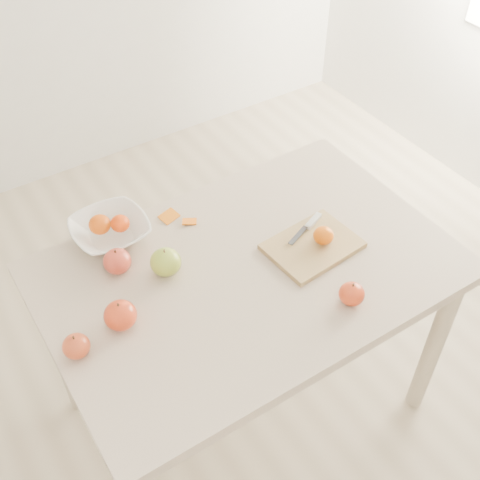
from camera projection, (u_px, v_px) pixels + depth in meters
ground at (247, 401)px, 2.29m from camera, size 3.50×3.50×0.00m
table at (249, 289)px, 1.84m from camera, size 1.20×0.80×0.75m
cutting_board at (312, 246)px, 1.82m from camera, size 0.29×0.22×0.02m
board_tangerine at (323, 235)px, 1.80m from camera, size 0.06×0.06×0.05m
fruit_bowl at (110, 231)px, 1.84m from camera, size 0.23×0.23×0.06m
bowl_tangerine_near at (100, 224)px, 1.82m from camera, size 0.07×0.07×0.06m
bowl_tangerine_far at (120, 223)px, 1.83m from camera, size 0.06×0.06×0.05m
orange_peel_a at (169, 217)px, 1.93m from camera, size 0.07×0.06×0.01m
orange_peel_b at (190, 222)px, 1.91m from camera, size 0.06×0.05×0.01m
paring_knife at (311, 223)px, 1.87m from camera, size 0.16×0.08×0.01m
apple_green at (166, 262)px, 1.73m from camera, size 0.09×0.09×0.08m
apple_red_a at (117, 261)px, 1.74m from camera, size 0.08×0.08×0.07m
apple_red_b at (120, 315)px, 1.59m from camera, size 0.09×0.09×0.08m
apple_red_e at (352, 294)px, 1.65m from camera, size 0.07×0.07×0.07m
apple_red_d at (76, 346)px, 1.53m from camera, size 0.07×0.07×0.06m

